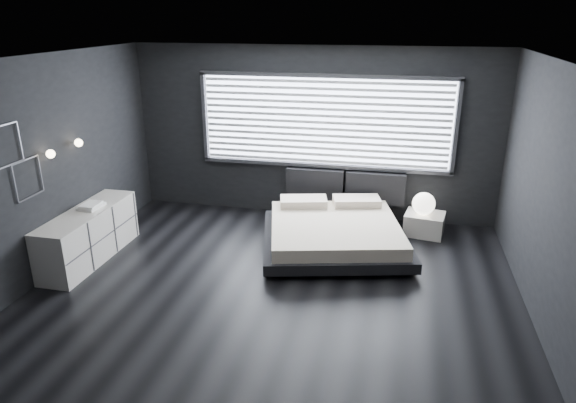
# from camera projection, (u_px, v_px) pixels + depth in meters

# --- Properties ---
(room) EXTENTS (6.04, 6.00, 2.80)m
(room) POSITION_uv_depth(u_px,v_px,m) (272.00, 186.00, 5.88)
(room) COLOR black
(room) RESTS_ON ground
(window) EXTENTS (4.14, 0.09, 1.52)m
(window) POSITION_uv_depth(u_px,v_px,m) (325.00, 122.00, 8.24)
(window) COLOR white
(window) RESTS_ON ground
(headboard) EXTENTS (1.96, 0.16, 0.52)m
(headboard) POSITION_uv_depth(u_px,v_px,m) (345.00, 186.00, 8.48)
(headboard) COLOR black
(headboard) RESTS_ON ground
(sconce_near) EXTENTS (0.18, 0.11, 0.11)m
(sconce_near) POSITION_uv_depth(u_px,v_px,m) (50.00, 154.00, 6.44)
(sconce_near) COLOR silver
(sconce_near) RESTS_ON ground
(sconce_far) EXTENTS (0.18, 0.11, 0.11)m
(sconce_far) POSITION_uv_depth(u_px,v_px,m) (78.00, 143.00, 6.99)
(sconce_far) COLOR silver
(sconce_far) RESTS_ON ground
(wall_art_upper) EXTENTS (0.01, 0.48, 0.48)m
(wall_art_upper) POSITION_uv_depth(u_px,v_px,m) (6.00, 146.00, 5.82)
(wall_art_upper) COLOR #47474C
(wall_art_upper) RESTS_ON ground
(wall_art_lower) EXTENTS (0.01, 0.48, 0.48)m
(wall_art_lower) POSITION_uv_depth(u_px,v_px,m) (28.00, 178.00, 6.21)
(wall_art_lower) COLOR #47474C
(wall_art_lower) RESTS_ON ground
(bed) EXTENTS (2.45, 2.39, 0.53)m
(bed) POSITION_uv_depth(u_px,v_px,m) (334.00, 232.00, 7.51)
(bed) COLOR black
(bed) RESTS_ON ground
(nightstand) EXTENTS (0.65, 0.57, 0.34)m
(nightstand) POSITION_uv_depth(u_px,v_px,m) (424.00, 224.00, 8.00)
(nightstand) COLOR silver
(nightstand) RESTS_ON ground
(orb_lamp) EXTENTS (0.35, 0.35, 0.35)m
(orb_lamp) POSITION_uv_depth(u_px,v_px,m) (424.00, 204.00, 7.86)
(orb_lamp) COLOR white
(orb_lamp) RESTS_ON nightstand
(dresser) EXTENTS (0.52, 1.80, 0.72)m
(dresser) POSITION_uv_depth(u_px,v_px,m) (89.00, 235.00, 7.14)
(dresser) COLOR silver
(dresser) RESTS_ON ground
(book_stack) EXTENTS (0.28, 0.35, 0.07)m
(book_stack) POSITION_uv_depth(u_px,v_px,m) (91.00, 206.00, 7.11)
(book_stack) COLOR white
(book_stack) RESTS_ON dresser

